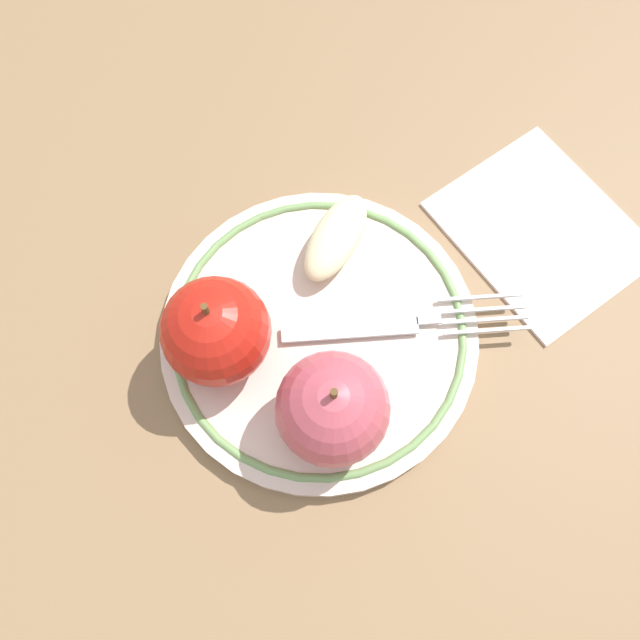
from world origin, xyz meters
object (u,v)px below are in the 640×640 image
apple_second_whole (333,409)px  napkin_folded (542,229)px  apple_red_whole (216,331)px  fork (397,321)px  plate (320,333)px  apple_slice_front (336,237)px

apple_second_whole → napkin_folded: (0.10, -0.20, -0.05)m
apple_red_whole → fork: (-0.01, -0.12, -0.03)m
apple_second_whole → napkin_folded: 0.23m
apple_second_whole → plate: bearing=-8.0°
apple_slice_front → napkin_folded: (-0.02, -0.16, -0.03)m
apple_slice_front → napkin_folded: size_ratio=0.52×
apple_second_whole → apple_slice_front: bearing=-16.6°
apple_red_whole → napkin_folded: 0.27m
apple_red_whole → napkin_folded: bearing=-81.9°
fork → plate: bearing=-177.8°
plate → apple_slice_front: (0.06, -0.03, 0.02)m
fork → napkin_folded: fork is taller
fork → napkin_folded: bearing=30.4°
plate → apple_slice_front: size_ratio=2.99×
plate → fork: size_ratio=1.29×
apple_second_whole → fork: bearing=-48.4°
napkin_folded → plate: bearing=102.0°
napkin_folded → fork: bearing=109.7°
plate → napkin_folded: size_ratio=1.56×
apple_slice_front → fork: size_ratio=0.43×
apple_second_whole → apple_slice_front: apple_second_whole is taller
apple_red_whole → apple_slice_front: 0.12m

